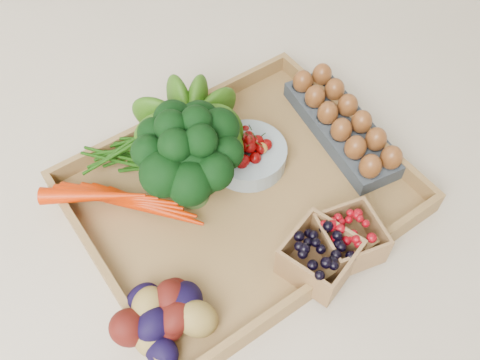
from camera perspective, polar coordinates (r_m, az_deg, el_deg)
ground at (r=0.97m, az=0.00°, el=-2.07°), size 4.00×4.00×0.00m
tray at (r=0.97m, az=0.00°, el=-1.82°), size 0.55×0.45×0.01m
carrots at (r=0.94m, az=-11.42°, el=-2.23°), size 0.20×0.14×0.05m
lettuce at (r=0.98m, az=-5.30°, el=6.20°), size 0.14×0.14×0.14m
broccoli at (r=0.90m, az=-5.29°, el=0.80°), size 0.18×0.18×0.14m
cherry_bowl at (r=0.99m, az=0.84°, el=2.66°), size 0.14×0.14×0.04m
egg_carton at (r=1.05m, az=10.84°, el=5.50°), size 0.14×0.30×0.03m
potatoes at (r=0.82m, az=-8.35°, el=-13.58°), size 0.15×0.15×0.09m
punnet_blackberry at (r=0.87m, az=8.48°, el=-8.07°), size 0.13×0.13×0.07m
punnet_raspberry at (r=0.89m, az=11.61°, el=-6.09°), size 0.12×0.12×0.07m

